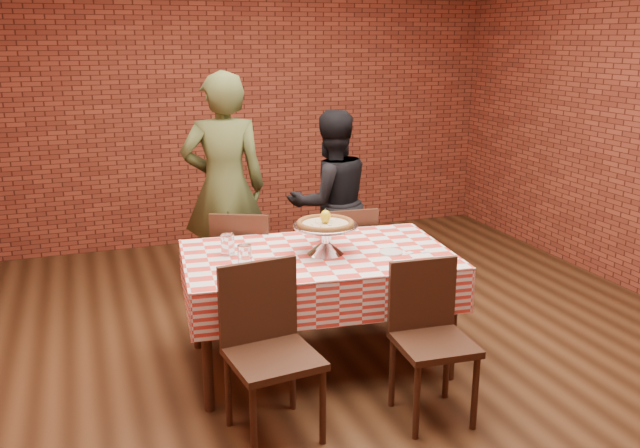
{
  "coord_description": "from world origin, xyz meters",
  "views": [
    {
      "loc": [
        -1.54,
        -3.76,
        2.08
      ],
      "look_at": [
        -0.13,
        0.12,
        0.92
      ],
      "focal_mm": 37.72,
      "sensor_mm": 36.0,
      "label": 1
    }
  ],
  "objects_px": {
    "water_glass_left": "(245,256)",
    "table": "(318,309)",
    "chair_near_right": "(434,345)",
    "water_glass_right": "(228,245)",
    "chair_near_left": "(273,356)",
    "diner_black": "(331,203)",
    "chair_far_left": "(246,267)",
    "pizza_stand": "(325,239)",
    "diner_olive": "(224,188)",
    "condiment_caddy": "(322,231)",
    "chair_far_right": "(345,260)",
    "pizza": "(325,224)"
  },
  "relations": [
    {
      "from": "diner_black",
      "to": "chair_near_right",
      "type": "bearing_deg",
      "value": 83.33
    },
    {
      "from": "water_glass_right",
      "to": "chair_near_left",
      "type": "height_order",
      "value": "chair_near_left"
    },
    {
      "from": "chair_near_left",
      "to": "diner_olive",
      "type": "relative_size",
      "value": 0.51
    },
    {
      "from": "water_glass_left",
      "to": "table",
      "type": "bearing_deg",
      "value": 11.09
    },
    {
      "from": "water_glass_left",
      "to": "water_glass_right",
      "type": "xyz_separation_m",
      "value": [
        -0.05,
        0.25,
        0.0
      ]
    },
    {
      "from": "pizza_stand",
      "to": "chair_far_right",
      "type": "xyz_separation_m",
      "value": [
        0.42,
        0.71,
        -0.42
      ]
    },
    {
      "from": "pizza_stand",
      "to": "diner_olive",
      "type": "bearing_deg",
      "value": 103.95
    },
    {
      "from": "table",
      "to": "pizza_stand",
      "type": "height_order",
      "value": "pizza_stand"
    },
    {
      "from": "chair_far_left",
      "to": "diner_olive",
      "type": "xyz_separation_m",
      "value": [
        -0.01,
        0.6,
        0.47
      ]
    },
    {
      "from": "pizza_stand",
      "to": "diner_olive",
      "type": "distance_m",
      "value": 1.43
    },
    {
      "from": "water_glass_right",
      "to": "diner_olive",
      "type": "xyz_separation_m",
      "value": [
        0.24,
        1.21,
        0.09
      ]
    },
    {
      "from": "condiment_caddy",
      "to": "chair_far_left",
      "type": "distance_m",
      "value": 0.76
    },
    {
      "from": "water_glass_right",
      "to": "chair_near_left",
      "type": "xyz_separation_m",
      "value": [
        0.04,
        -0.86,
        -0.36
      ]
    },
    {
      "from": "chair_far_right",
      "to": "diner_black",
      "type": "relative_size",
      "value": 0.58
    },
    {
      "from": "chair_near_left",
      "to": "diner_black",
      "type": "height_order",
      "value": "diner_black"
    },
    {
      "from": "table",
      "to": "water_glass_left",
      "type": "bearing_deg",
      "value": -168.91
    },
    {
      "from": "table",
      "to": "water_glass_left",
      "type": "height_order",
      "value": "water_glass_left"
    },
    {
      "from": "table",
      "to": "chair_near_right",
      "type": "relative_size",
      "value": 1.88
    },
    {
      "from": "condiment_caddy",
      "to": "chair_near_left",
      "type": "distance_m",
      "value": 1.2
    },
    {
      "from": "table",
      "to": "diner_black",
      "type": "bearing_deg",
      "value": 65.72
    },
    {
      "from": "table",
      "to": "pizza",
      "type": "height_order",
      "value": "pizza"
    },
    {
      "from": "water_glass_left",
      "to": "condiment_caddy",
      "type": "height_order",
      "value": "water_glass_left"
    },
    {
      "from": "table",
      "to": "pizza",
      "type": "xyz_separation_m",
      "value": [
        0.04,
        -0.02,
        0.57
      ]
    },
    {
      "from": "pizza_stand",
      "to": "chair_far_left",
      "type": "bearing_deg",
      "value": 112.81
    },
    {
      "from": "condiment_caddy",
      "to": "chair_near_left",
      "type": "relative_size",
      "value": 0.14
    },
    {
      "from": "chair_near_right",
      "to": "pizza",
      "type": "bearing_deg",
      "value": 116.08
    },
    {
      "from": "pizza",
      "to": "chair_near_right",
      "type": "xyz_separation_m",
      "value": [
        0.33,
        -0.82,
        -0.51
      ]
    },
    {
      "from": "pizza_stand",
      "to": "pizza",
      "type": "distance_m",
      "value": 0.1
    },
    {
      "from": "diner_olive",
      "to": "diner_black",
      "type": "relative_size",
      "value": 1.21
    },
    {
      "from": "table",
      "to": "water_glass_left",
      "type": "relative_size",
      "value": 12.34
    },
    {
      "from": "pizza_stand",
      "to": "chair_near_right",
      "type": "relative_size",
      "value": 0.47
    },
    {
      "from": "pizza",
      "to": "water_glass_right",
      "type": "height_order",
      "value": "pizza"
    },
    {
      "from": "chair_near_right",
      "to": "diner_black",
      "type": "relative_size",
      "value": 0.58
    },
    {
      "from": "water_glass_left",
      "to": "pizza_stand",
      "type": "bearing_deg",
      "value": 8.32
    },
    {
      "from": "table",
      "to": "chair_near_left",
      "type": "relative_size",
      "value": 1.79
    },
    {
      "from": "chair_far_right",
      "to": "pizza",
      "type": "bearing_deg",
      "value": 64.54
    },
    {
      "from": "chair_near_left",
      "to": "chair_far_right",
      "type": "bearing_deg",
      "value": 48.82
    },
    {
      "from": "pizza",
      "to": "chair_far_right",
      "type": "distance_m",
      "value": 0.97
    },
    {
      "from": "water_glass_left",
      "to": "condiment_caddy",
      "type": "distance_m",
      "value": 0.71
    },
    {
      "from": "diner_black",
      "to": "chair_far_left",
      "type": "bearing_deg",
      "value": 26.27
    },
    {
      "from": "pizza_stand",
      "to": "chair_far_right",
      "type": "height_order",
      "value": "pizza_stand"
    },
    {
      "from": "table",
      "to": "pizza_stand",
      "type": "xyz_separation_m",
      "value": [
        0.04,
        -0.02,
        0.48
      ]
    },
    {
      "from": "table",
      "to": "pizza_stand",
      "type": "distance_m",
      "value": 0.48
    },
    {
      "from": "table",
      "to": "chair_far_right",
      "type": "distance_m",
      "value": 0.84
    },
    {
      "from": "table",
      "to": "diner_black",
      "type": "xyz_separation_m",
      "value": [
        0.55,
        1.22,
        0.38
      ]
    },
    {
      "from": "pizza_stand",
      "to": "diner_black",
      "type": "height_order",
      "value": "diner_black"
    },
    {
      "from": "pizza_stand",
      "to": "chair_far_right",
      "type": "distance_m",
      "value": 0.93
    },
    {
      "from": "chair_far_left",
      "to": "diner_olive",
      "type": "bearing_deg",
      "value": -63.7
    },
    {
      "from": "water_glass_left",
      "to": "diner_olive",
      "type": "xyz_separation_m",
      "value": [
        0.19,
        1.46,
        0.09
      ]
    },
    {
      "from": "chair_near_right",
      "to": "chair_far_left",
      "type": "distance_m",
      "value": 1.74
    }
  ]
}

